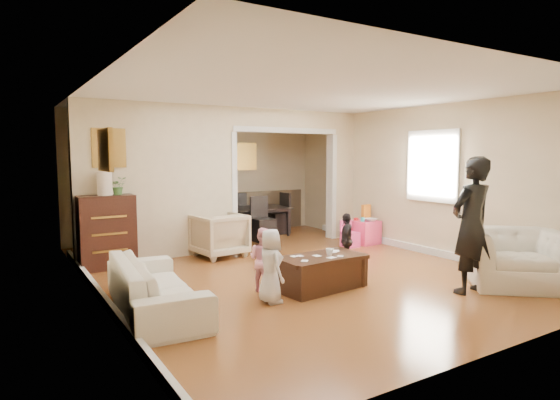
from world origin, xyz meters
TOP-DOWN VIEW (x-y plane):
  - floor at (0.00, 0.00)m, footprint 7.00×7.00m
  - partition_left at (-1.38, 1.80)m, footprint 2.75×0.18m
  - partition_right at (2.48, 1.80)m, footprint 0.55×0.18m
  - partition_header at (1.10, 1.80)m, footprint 2.22×0.18m
  - window_pane at (2.73, -0.40)m, footprint 0.03×0.95m
  - framed_art_partition at (-2.20, 1.70)m, footprint 0.45×0.03m
  - framed_art_sofa_wall at (-2.71, -0.60)m, footprint 0.03×0.55m
  - framed_art_alcove at (1.10, 3.44)m, footprint 0.45×0.03m
  - sofa at (-2.27, -0.83)m, footprint 0.96×2.08m
  - armchair_back at (-0.50, 1.39)m, footprint 0.88×0.90m
  - armchair_front at (2.11, -2.34)m, footprint 1.53×1.52m
  - dresser at (-2.31, 1.54)m, footprint 0.82×0.46m
  - table_lamp at (-2.31, 1.54)m, footprint 0.22×0.22m
  - potted_plant at (-2.11, 1.54)m, footprint 0.24×0.21m
  - coffee_table at (-0.16, -1.09)m, footprint 1.22×0.71m
  - coffee_cup at (-0.06, -1.14)m, footprint 0.11×0.11m
  - play_table at (2.41, 0.94)m, footprint 0.51×0.51m
  - cereal_box at (2.53, 1.04)m, footprint 0.21×0.09m
  - cyan_cup at (2.31, 0.89)m, footprint 0.08×0.08m
  - toy_block at (2.29, 1.06)m, footprint 0.10×0.09m
  - play_bowl at (2.46, 0.82)m, footprint 0.25×0.25m
  - dining_table at (0.84, 2.86)m, footprint 1.78×1.06m
  - adult_person at (1.34, -2.22)m, footprint 0.64×0.42m
  - child_kneel_a at (-1.01, -1.24)m, footprint 0.31×0.45m
  - child_kneel_b at (-0.86, -0.79)m, footprint 0.46×0.50m
  - child_toddler at (0.89, -0.34)m, footprint 0.49×0.50m
  - craft_papers at (-0.18, -1.08)m, footprint 0.83×0.42m

SIDE VIEW (x-z plane):
  - floor at x=0.00m, z-range 0.00..0.00m
  - coffee_table at x=-0.16m, z-range 0.00..0.44m
  - play_table at x=2.41m, z-range 0.00..0.45m
  - sofa at x=-2.27m, z-range 0.00..0.59m
  - dining_table at x=0.84m, z-range 0.00..0.61m
  - armchair_back at x=-0.50m, z-range 0.00..0.75m
  - armchair_front at x=2.11m, z-range 0.00..0.75m
  - child_kneel_b at x=-0.86m, z-range 0.00..0.83m
  - child_toddler at x=0.89m, z-range 0.00..0.85m
  - craft_papers at x=-0.18m, z-range 0.44..0.44m
  - child_kneel_a at x=-1.01m, z-range 0.00..0.88m
  - toy_block at x=2.29m, z-range 0.45..0.50m
  - coffee_cup at x=-0.06m, z-range 0.44..0.53m
  - play_bowl at x=2.46m, z-range 0.45..0.51m
  - cyan_cup at x=2.31m, z-range 0.45..0.53m
  - dresser at x=-2.31m, z-range 0.00..1.13m
  - cereal_box at x=2.53m, z-range 0.45..0.75m
  - adult_person at x=1.34m, z-range 0.00..1.73m
  - potted_plant at x=-2.11m, z-range 1.13..1.40m
  - partition_left at x=-1.38m, z-range 0.00..2.60m
  - partition_right at x=2.48m, z-range 0.00..2.60m
  - table_lamp at x=-2.31m, z-range 1.13..1.49m
  - window_pane at x=2.73m, z-range 1.00..2.10m
  - framed_art_alcove at x=1.10m, z-range 1.42..1.98m
  - framed_art_sofa_wall at x=-2.71m, z-range 1.60..2.00m
  - framed_art_partition at x=-2.20m, z-range 1.58..2.12m
  - partition_header at x=1.10m, z-range 2.25..2.60m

